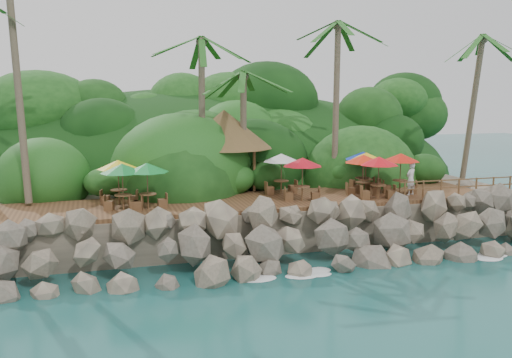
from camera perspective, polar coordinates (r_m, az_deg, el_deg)
name	(u,v)px	position (r m, az deg, el deg)	size (l,w,h in m)	color
ground	(296,278)	(24.35, 4.07, -10.04)	(140.00, 140.00, 0.00)	#19514F
land_base	(216,191)	(39.03, -4.17, -1.25)	(32.00, 25.20, 2.10)	gray
jungle_hill	(196,188)	(46.46, -6.13, -0.96)	(44.80, 28.00, 15.40)	#143811
seawall	(281,240)	(25.81, 2.53, -6.26)	(29.00, 4.00, 2.30)	gray
terrace	(256,202)	(29.29, 0.00, -2.32)	(26.00, 5.00, 0.20)	brown
jungle_foliage	(219,209)	(38.27, -3.83, -3.05)	(44.00, 16.00, 12.00)	#143811
foam_line	(293,275)	(24.61, 3.82, -9.76)	(25.20, 0.80, 0.06)	white
palms	(222,19)	(31.40, -3.46, 16.07)	(34.30, 7.02, 14.21)	brown
palapa	(224,129)	(32.24, -3.28, 5.13)	(5.63, 5.63, 4.60)	brown
dining_clusters	(290,164)	(29.35, 3.50, 1.58)	(17.24, 4.88, 2.25)	brown
railing	(459,186)	(31.86, 20.06, -0.66)	(7.20, 0.10, 1.00)	brown
waiter	(411,179)	(31.57, 15.55, 0.02)	(0.66, 0.43, 1.81)	silver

